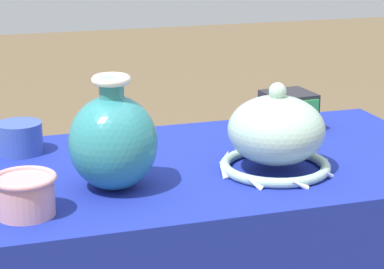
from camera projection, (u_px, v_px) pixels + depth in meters
display_table at (205, 203)px, 1.69m from camera, size 1.15×0.63×0.79m
vase_tall_bulbous at (113, 141)px, 1.49m from camera, size 0.18×0.18×0.23m
vase_dome_bell at (276, 136)px, 1.60m from camera, size 0.25×0.25×0.20m
mosaic_tile_box at (288, 111)px, 1.91m from camera, size 0.13×0.13×0.10m
cup_wide_rose at (25, 194)px, 1.38m from camera, size 0.12×0.12×0.08m
pot_squat_cobalt at (19, 138)px, 1.73m from camera, size 0.11×0.11×0.07m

